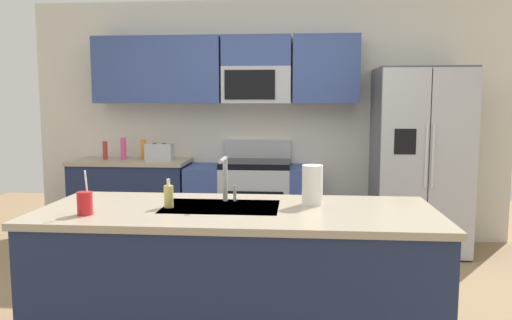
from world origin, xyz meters
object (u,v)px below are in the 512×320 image
Objects in this scene: pepper_mill at (105,150)px; bottle_pink at (123,148)px; toaster at (160,152)px; paper_towel_roll at (312,185)px; soap_dispenser at (169,196)px; bottle_orange at (144,149)px; drink_cup_red at (85,203)px; refrigerator at (419,161)px; sink_faucet at (225,175)px; range_oven at (252,204)px.

bottle_pink is (0.19, 0.04, 0.02)m from pepper_mill.
toaster is 2.65m from paper_towel_roll.
paper_towel_roll reaches higher than soap_dispenser.
drink_cup_red is (0.49, -2.62, -0.04)m from bottle_orange.
pepper_mill is 3.08m from paper_towel_roll.
refrigerator is at bearing 62.09° from paper_towel_roll.
pepper_mill is at bearing -174.47° from bottle_orange.
pepper_mill is 0.92× the size of bottle_orange.
paper_towel_roll is at bearing -4.28° from sink_faucet.
sink_faucet is at bearing 32.34° from soap_dispenser.
toaster is 1.32× the size of bottle_orange.
refrigerator is at bearing -2.18° from bottle_orange.
toaster is at bearing -12.06° from bottle_pink.
soap_dispenser is at bearing -73.05° from toaster.
refrigerator is 2.88m from bottle_orange.
pepper_mill is at bearing 119.12° from soap_dispenser.
pepper_mill is 0.41m from bottle_orange.
soap_dispenser is (-0.31, -0.20, -0.10)m from sink_faucet.
soap_dispenser is (0.70, -2.31, -0.02)m from toaster.
refrigerator is at bearing -2.02° from bottle_pink.
drink_cup_red is at bearing -162.99° from paper_towel_roll.
range_oven is 2.35m from paper_towel_roll.
bottle_orange is 2.84m from paper_towel_roll.
soap_dispenser is (1.12, -2.40, -0.05)m from bottle_pink.
toaster is at bearing 96.62° from drink_cup_red.
range_oven is 0.74× the size of refrigerator.
toaster is at bearing 106.95° from soap_dispenser.
sink_faucet is (1.21, -2.20, 0.06)m from bottle_orange.
sink_faucet reaches higher than range_oven.
paper_towel_roll is at bearing 10.45° from soap_dispenser.
drink_cup_red reaches higher than soap_dispenser.
paper_towel_roll is (0.84, 0.16, 0.05)m from soap_dispenser.
soap_dispenser is at bearing -169.55° from paper_towel_roll.
paper_towel_roll is (1.25, 0.38, 0.05)m from drink_cup_red.
refrigerator is at bearing 46.57° from drink_cup_red.
soap_dispenser is 0.86m from paper_towel_roll.
drink_cup_red is at bearing -83.38° from toaster.
bottle_pink reaches higher than bottle_orange.
pepper_mill is (-1.59, -0.00, 0.55)m from range_oven.
pepper_mill is at bearing -179.91° from range_oven.
drink_cup_red is at bearing -149.50° from sink_faucet.
refrigerator is 10.88× the size of soap_dispenser.
bottle_orange reaches higher than range_oven.
bottle_pink is at bearing 123.05° from sink_faucet.
toaster is at bearing 115.59° from sink_faucet.
paper_towel_roll reaches higher than range_oven.
bottle_pink is (-1.40, 0.04, 0.57)m from range_oven.
soap_dispenser is at bearing -64.87° from bottle_pink.
sink_faucet is (-1.66, -2.09, 0.14)m from refrigerator.
pepper_mill is at bearing 178.79° from refrigerator.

